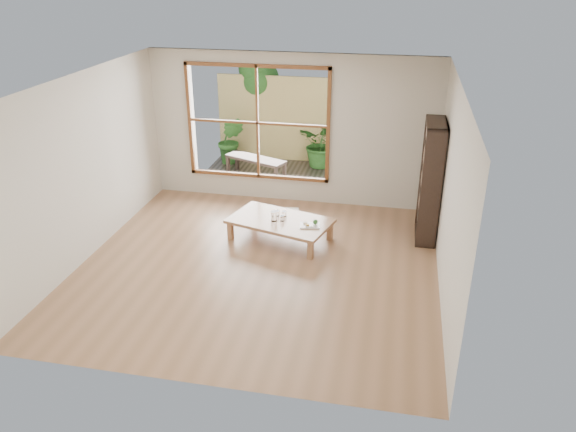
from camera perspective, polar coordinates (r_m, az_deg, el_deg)
name	(u,v)px	position (r m, az deg, el deg)	size (l,w,h in m)	color
ground	(259,265)	(8.04, -3.00, -5.04)	(5.00, 5.00, 0.00)	#A47552
low_table	(280,222)	(8.63, -0.81, -0.61)	(1.70, 1.25, 0.33)	#A67850
floor_cushion	(284,215)	(9.46, -0.44, 0.06)	(0.50, 0.50, 0.07)	beige
bookshelf	(430,181)	(8.75, 14.26, 3.42)	(0.30, 0.83, 1.84)	#30201A
glass_tall	(274,216)	(8.54, -1.43, -0.03)	(0.09, 0.09, 0.16)	silver
glass_mid	(282,218)	(8.55, -0.58, -0.23)	(0.06, 0.06, 0.09)	silver
glass_short	(284,214)	(8.70, -0.38, 0.21)	(0.07, 0.07, 0.09)	silver
glass_small	(277,213)	(8.72, -1.12, 0.28)	(0.07, 0.07, 0.09)	silver
food_tray	(311,225)	(8.41, 2.34, -0.88)	(0.33, 0.26, 0.09)	white
deck	(273,176)	(11.31, -1.51, 4.09)	(2.80, 2.00, 0.05)	#383129
garden_bench	(256,161)	(11.09, -3.31, 5.63)	(1.30, 0.82, 0.40)	#30201A
bamboo_fence	(283,119)	(11.96, -0.47, 9.79)	(2.80, 0.06, 1.80)	tan
shrub_right	(322,144)	(11.62, 3.50, 7.32)	(0.89, 0.77, 0.98)	#275B21
shrub_left	(231,140)	(11.87, -5.83, 7.67)	(0.55, 0.44, 1.00)	#275B21
garden_tree	(255,80)	(12.24, -3.38, 13.58)	(1.04, 0.85, 2.22)	#4C3D2D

